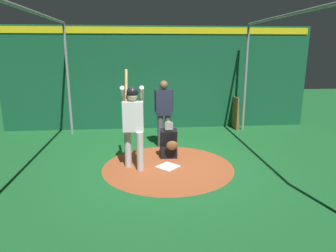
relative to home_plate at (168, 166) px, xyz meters
The scene contains 9 objects.
ground_plane 0.01m from the home_plate, ahead, with size 25.98×25.98×0.00m, color #195B28.
dirt_circle 0.01m from the home_plate, ahead, with size 2.93×2.93×0.01m, color #9E4C28.
home_plate is the anchor object (origin of this frame).
batter 1.33m from the home_plate, 90.22° to the right, with size 0.68×0.49×2.15m.
catcher 0.74m from the home_plate, behind, with size 0.58×0.40×0.91m.
umpire 1.80m from the home_plate, behind, with size 0.22×0.49×1.79m.
back_wall 3.98m from the home_plate, behind, with size 0.23×9.98×3.29m.
cage_frame 2.33m from the home_plate, ahead, with size 6.15×5.56×3.34m.
bat_rack 4.26m from the home_plate, 142.89° to the left, with size 0.82×0.20×1.05m.
Camera 1 is at (6.31, -0.58, 2.55)m, focal length 32.26 mm.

